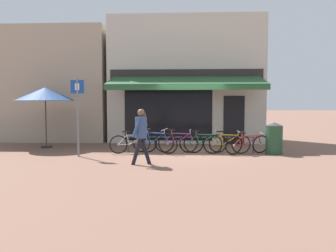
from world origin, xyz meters
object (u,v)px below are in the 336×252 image
Objects in this scene: bicycle_silver at (133,143)px; pedestrian_adult at (141,130)px; bicycle_red at (247,144)px; bicycle_blue at (154,142)px; litter_bin at (274,138)px; cafe_parasol at (45,94)px; bicycle_orange at (227,143)px; bicycle_green at (203,143)px; bicycle_purple at (179,142)px; parking_sign at (78,109)px.

bicycle_silver is 1.01× the size of pedestrian_adult.
bicycle_red reaches higher than bicycle_silver.
bicycle_blue reaches higher than bicycle_red.
bicycle_red is at bearing -176.99° from litter_bin.
pedestrian_adult is at bearing -97.20° from bicycle_silver.
cafe_parasol is (-4.28, 3.43, 1.14)m from pedestrian_adult.
bicycle_red is at bearing -2.56° from bicycle_orange.
cafe_parasol reaches higher than bicycle_orange.
cafe_parasol is at bearing 167.24° from bicycle_green.
pedestrian_adult reaches higher than bicycle_silver.
cafe_parasol is at bearing 171.79° from litter_bin.
bicycle_orange is at bearing -10.49° from cafe_parasol.
cafe_parasol is at bearing 139.52° from bicycle_silver.
bicycle_purple reaches higher than bicycle_red.
bicycle_blue is at bearing 176.46° from bicycle_orange.
pedestrian_adult is (-1.04, -2.28, 0.61)m from bicycle_purple.
bicycle_purple is at bearing 28.23° from bicycle_blue.
bicycle_red is 0.69× the size of cafe_parasol.
bicycle_silver is 1.61m from bicycle_purple.
bicycle_blue is 1.76m from bicycle_green.
bicycle_purple is 0.88m from bicycle_green.
litter_bin is 8.88m from cafe_parasol.
bicycle_orange reaches higher than bicycle_red.
bicycle_silver is 0.98× the size of bicycle_orange.
cafe_parasol is (-4.45, 1.26, 1.73)m from bicycle_blue.
bicycle_silver is 4.30m from cafe_parasol.
bicycle_silver is 1.48× the size of litter_bin.
cafe_parasol is (-5.32, 1.14, 1.75)m from bicycle_purple.
parking_sign is (-5.01, -0.80, 1.21)m from bicycle_orange.
parking_sign is 2.95m from cafe_parasol.
bicycle_red is 1.03× the size of pedestrian_adult.
litter_bin is (3.33, -0.10, 0.17)m from bicycle_purple.
parking_sign reaches higher than litter_bin.
bicycle_red is (2.40, -0.15, -0.03)m from bicycle_purple.
bicycle_silver is 0.93× the size of bicycle_purple.
bicycle_purple is 0.74× the size of cafe_parasol.
bicycle_red is at bearing -12.49° from bicycle_green.
bicycle_blue is 1.03× the size of bicycle_red.
bicycle_silver is 2.27m from parking_sign.
bicycle_purple is 0.68× the size of parking_sign.
litter_bin is (4.37, 2.18, -0.43)m from pedestrian_adult.
pedestrian_adult is 0.62× the size of parking_sign.
bicycle_orange is (1.69, -0.15, -0.02)m from bicycle_purple.
parking_sign reaches higher than bicycle_red.
cafe_parasol is (-7.72, 1.30, 1.78)m from bicycle_red.
cafe_parasol is at bearing 149.33° from bicycle_red.
bicycle_blue is (0.74, -0.00, 0.04)m from bicycle_silver.
bicycle_purple is 2.41m from bicycle_red.
pedestrian_adult reaches higher than bicycle_red.
pedestrian_adult is at bearing -132.01° from bicycle_green.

